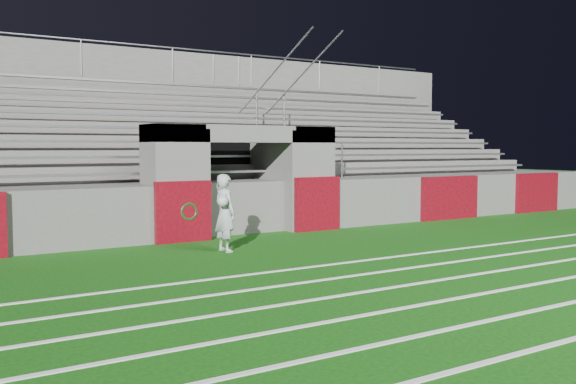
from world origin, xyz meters
TOP-DOWN VIEW (x-y plane):
  - ground at (0.00, 0.00)m, footprint 90.00×90.00m
  - field_markings at (0.00, -5.00)m, footprint 28.00×8.09m
  - stadium_structure at (0.00, 7.97)m, footprint 26.00×8.48m
  - goalkeeper_with_ball at (-1.61, 1.32)m, footprint 0.48×0.63m
  - hose_coil at (-1.69, 2.93)m, footprint 0.53×0.14m

SIDE VIEW (x-z plane):
  - ground at x=0.00m, z-range 0.00..0.00m
  - field_markings at x=0.00m, z-range 0.00..0.01m
  - hose_coil at x=-1.69m, z-range 0.45..1.01m
  - goalkeeper_with_ball at x=-1.61m, z-range 0.01..1.56m
  - stadium_structure at x=0.00m, z-range -1.22..4.20m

